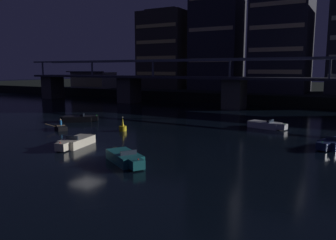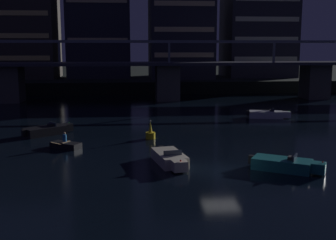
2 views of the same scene
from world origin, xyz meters
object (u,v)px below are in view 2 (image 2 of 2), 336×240
at_px(speedboat_near_left, 170,158).
at_px(speedboat_near_right, 268,114).
at_px(speedboat_near_center, 285,164).
at_px(dinghy_with_paddler, 66,145).
at_px(channel_buoy, 150,134).
at_px(river_bridge, 167,74).
at_px(tower_west_low, 23,25).
at_px(tower_east_tall, 258,30).
at_px(tower_central, 180,18).
at_px(speedboat_mid_center, 47,130).

bearing_deg(speedboat_near_left, speedboat_near_right, 54.67).
relative_size(speedboat_near_left, speedboat_near_center, 1.08).
height_order(speedboat_near_right, dinghy_with_paddler, dinghy_with_paddler).
distance_m(speedboat_near_left, dinghy_with_paddler, 10.12).
bearing_deg(channel_buoy, speedboat_near_left, -83.70).
height_order(speedboat_near_right, channel_buoy, channel_buoy).
bearing_deg(river_bridge, tower_west_low, 141.67).
height_order(tower_east_tall, speedboat_near_right, tower_east_tall).
bearing_deg(channel_buoy, dinghy_with_paddler, -157.87).
height_order(river_bridge, tower_central, tower_central).
height_order(tower_central, speedboat_near_left, tower_central).
distance_m(channel_buoy, dinghy_with_paddler, 7.89).
xyz_separation_m(tower_west_low, tower_central, (31.14, -1.58, 1.45)).
relative_size(tower_central, tower_east_tall, 1.22).
xyz_separation_m(tower_central, dinghy_with_paddler, (-15.96, -51.56, -13.79)).
xyz_separation_m(tower_central, speedboat_near_left, (-7.69, -57.38, -13.65)).
height_order(river_bridge, channel_buoy, river_bridge).
distance_m(tower_east_tall, speedboat_mid_center, 60.22).
bearing_deg(speedboat_near_right, tower_central, 98.96).
relative_size(river_bridge, speedboat_near_center, 21.36).
distance_m(tower_east_tall, dinghy_with_paddler, 63.57).
relative_size(river_bridge, dinghy_with_paddler, 37.03).
bearing_deg(speedboat_near_center, speedboat_near_left, 162.98).
height_order(tower_central, speedboat_mid_center, tower_central).
relative_size(tower_west_low, speedboat_near_left, 4.05).
bearing_deg(tower_west_low, speedboat_mid_center, -75.09).
bearing_deg(speedboat_near_center, tower_central, 90.04).
bearing_deg(speedboat_near_center, tower_east_tall, 74.96).
relative_size(speedboat_mid_center, channel_buoy, 2.64).
bearing_deg(tower_west_low, dinghy_with_paddler, -74.06).
height_order(river_bridge, speedboat_mid_center, river_bridge).
bearing_deg(tower_east_tall, speedboat_near_center, -105.04).
xyz_separation_m(speedboat_near_left, dinghy_with_paddler, (-8.28, 5.82, -0.14)).
bearing_deg(channel_buoy, river_bridge, 81.61).
xyz_separation_m(tower_west_low, dinghy_with_paddler, (15.18, -53.14, -12.35)).
relative_size(speedboat_near_center, dinghy_with_paddler, 1.73).
height_order(tower_central, speedboat_near_right, tower_central).
xyz_separation_m(speedboat_near_center, dinghy_with_paddler, (-16.01, 8.18, -0.14)).
distance_m(tower_west_low, channel_buoy, 56.31).
bearing_deg(tower_west_low, speedboat_near_left, -68.30).
xyz_separation_m(speedboat_near_right, channel_buoy, (-14.66, -10.52, 0.06)).
bearing_deg(tower_east_tall, tower_central, -173.82).
bearing_deg(speedboat_near_right, speedboat_mid_center, -162.63).
bearing_deg(tower_central, channel_buoy, -100.10).
relative_size(tower_west_low, tower_east_tall, 1.07).
distance_m(speedboat_near_center, speedboat_mid_center, 23.27).
bearing_deg(tower_west_low, tower_central, -2.91).
xyz_separation_m(tower_west_low, speedboat_near_left, (23.46, -58.96, -12.21)).
bearing_deg(tower_west_low, river_bridge, -38.33).
height_order(speedboat_mid_center, channel_buoy, channel_buoy).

